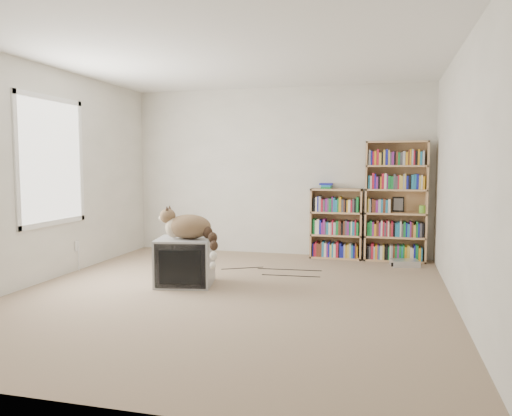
% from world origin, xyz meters
% --- Properties ---
extents(floor, '(4.50, 5.00, 0.01)m').
position_xyz_m(floor, '(0.00, 0.00, 0.00)').
color(floor, gray).
rests_on(floor, ground).
extents(wall_back, '(4.50, 0.02, 2.50)m').
position_xyz_m(wall_back, '(0.00, 2.50, 1.25)').
color(wall_back, silver).
rests_on(wall_back, floor).
extents(wall_front, '(4.50, 0.02, 2.50)m').
position_xyz_m(wall_front, '(0.00, -2.50, 1.25)').
color(wall_front, silver).
rests_on(wall_front, floor).
extents(wall_left, '(0.02, 5.00, 2.50)m').
position_xyz_m(wall_left, '(-2.25, 0.00, 1.25)').
color(wall_left, silver).
rests_on(wall_left, floor).
extents(wall_right, '(0.02, 5.00, 2.50)m').
position_xyz_m(wall_right, '(2.25, 0.00, 1.25)').
color(wall_right, silver).
rests_on(wall_right, floor).
extents(ceiling, '(4.50, 5.00, 0.02)m').
position_xyz_m(ceiling, '(0.00, 0.00, 2.50)').
color(ceiling, white).
rests_on(ceiling, wall_back).
extents(window, '(0.02, 1.22, 1.52)m').
position_xyz_m(window, '(-2.24, 0.20, 1.40)').
color(window, white).
rests_on(window, wall_left).
extents(crt_tv, '(0.70, 0.66, 0.53)m').
position_xyz_m(crt_tv, '(-0.61, 0.30, 0.26)').
color(crt_tv, '#969698').
rests_on(crt_tv, floor).
extents(cat, '(0.78, 0.54, 0.60)m').
position_xyz_m(cat, '(-0.50, 0.24, 0.63)').
color(cat, '#3B2918').
rests_on(cat, crt_tv).
extents(bookcase_tall, '(0.84, 0.30, 1.68)m').
position_xyz_m(bookcase_tall, '(1.71, 2.36, 0.80)').
color(bookcase_tall, tan).
rests_on(bookcase_tall, floor).
extents(bookcase_short, '(0.73, 0.30, 1.01)m').
position_xyz_m(bookcase_short, '(0.89, 2.36, 0.47)').
color(bookcase_short, tan).
rests_on(bookcase_short, floor).
extents(book_stack, '(0.19, 0.24, 0.08)m').
position_xyz_m(book_stack, '(0.75, 2.38, 1.05)').
color(book_stack, '#AE172D').
rests_on(book_stack, bookcase_short).
extents(green_mug, '(0.10, 0.10, 0.11)m').
position_xyz_m(green_mug, '(2.07, 2.34, 0.74)').
color(green_mug, '#68AF32').
rests_on(green_mug, bookcase_tall).
extents(framed_print, '(0.16, 0.05, 0.21)m').
position_xyz_m(framed_print, '(1.75, 2.44, 0.79)').
color(framed_print, black).
rests_on(framed_print, bookcase_tall).
extents(dvd_player, '(0.40, 0.32, 0.08)m').
position_xyz_m(dvd_player, '(1.84, 1.99, 0.04)').
color(dvd_player, silver).
rests_on(dvd_player, floor).
extents(wall_outlet, '(0.01, 0.08, 0.13)m').
position_xyz_m(wall_outlet, '(-2.24, 0.64, 0.32)').
color(wall_outlet, silver).
rests_on(wall_outlet, wall_left).
extents(floor_cables, '(1.20, 0.70, 0.01)m').
position_xyz_m(floor_cables, '(0.35, 1.20, 0.00)').
color(floor_cables, black).
rests_on(floor_cables, floor).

